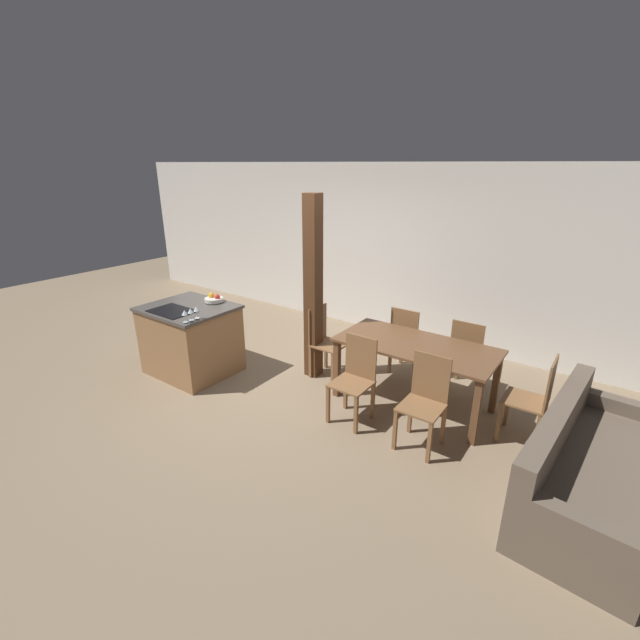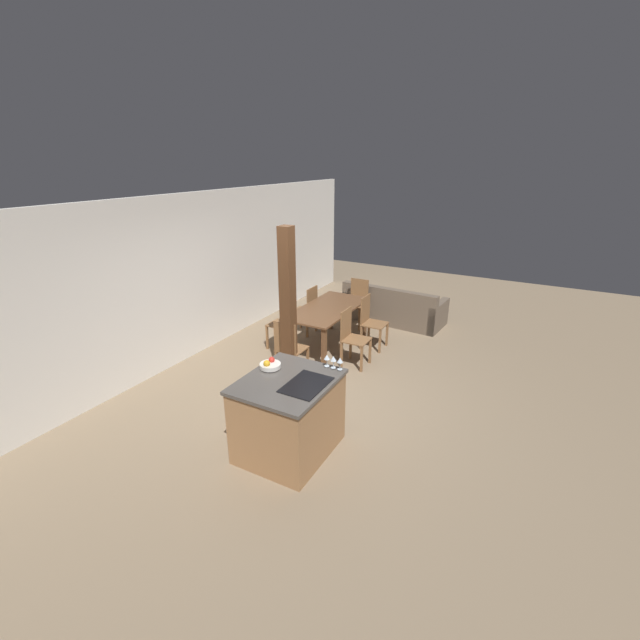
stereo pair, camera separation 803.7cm
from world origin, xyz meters
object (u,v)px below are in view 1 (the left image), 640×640
at_px(wine_glass_far, 196,309).
at_px(dining_chair_far_right, 468,355).
at_px(couch, 590,473).
at_px(wine_glass_middle, 191,311).
at_px(dining_chair_near_left, 355,378).
at_px(dining_chair_foot_end, 534,399).
at_px(wine_glass_near, 185,313).
at_px(dining_table, 416,353).
at_px(dining_chair_near_right, 425,400).
at_px(dining_chair_head_end, 325,340).
at_px(dining_chair_far_left, 407,340).
at_px(fruit_bowl, 214,299).
at_px(timber_post, 313,290).
at_px(kitchen_island, 191,339).

bearing_deg(wine_glass_far, dining_chair_far_right, 34.35).
bearing_deg(couch, wine_glass_middle, 104.22).
distance_m(dining_chair_near_left, dining_chair_foot_end, 1.79).
relative_size(wine_glass_near, wine_glass_middle, 1.00).
bearing_deg(dining_table, wine_glass_near, -149.43).
xyz_separation_m(dining_chair_near_right, dining_chair_head_end, (-1.67, 0.66, 0.00)).
bearing_deg(wine_glass_near, dining_chair_far_left, 46.69).
height_order(dining_chair_near_right, dining_chair_far_left, same).
xyz_separation_m(wine_glass_near, couch, (4.14, 0.78, -0.78)).
bearing_deg(wine_glass_far, dining_chair_head_end, 49.04).
relative_size(fruit_bowl, dining_chair_near_left, 0.26).
height_order(dining_chair_far_left, dining_chair_far_right, same).
bearing_deg(wine_glass_far, dining_chair_near_left, 15.69).
xyz_separation_m(dining_chair_far_right, timber_post, (-1.79, -0.73, 0.69)).
relative_size(wine_glass_middle, dining_chair_foot_end, 0.16).
height_order(wine_glass_far, dining_table, wine_glass_far).
bearing_deg(dining_table, dining_chair_near_right, -58.58).
bearing_deg(fruit_bowl, timber_post, 23.60).
bearing_deg(dining_table, dining_chair_far_right, 58.58).
distance_m(wine_glass_far, couch, 4.25).
xyz_separation_m(wine_glass_near, timber_post, (0.91, 1.28, 0.13)).
relative_size(dining_chair_head_end, couch, 0.45).
xyz_separation_m(kitchen_island, timber_post, (1.39, 0.88, 0.71)).
height_order(wine_glass_middle, dining_table, wine_glass_middle).
height_order(wine_glass_near, dining_chair_near_left, wine_glass_near).
bearing_deg(dining_chair_near_left, dining_chair_near_right, 0.00).
height_order(wine_glass_near, dining_chair_far_left, wine_glass_near).
distance_m(fruit_bowl, dining_chair_head_end, 1.59).
relative_size(wine_glass_middle, dining_chair_near_right, 0.16).
distance_m(wine_glass_far, dining_chair_near_left, 2.05).
bearing_deg(wine_glass_near, dining_chair_foot_end, 20.85).
bearing_deg(timber_post, dining_table, 3.23).
xyz_separation_m(wine_glass_middle, dining_table, (2.30, 1.27, -0.39)).
distance_m(kitchen_island, dining_table, 2.94).
distance_m(wine_glass_middle, dining_chair_far_left, 2.76).
bearing_deg(dining_chair_near_left, dining_chair_foot_end, 21.48).
bearing_deg(couch, dining_table, 77.21).
relative_size(dining_chair_near_left, dining_chair_foot_end, 1.00).
bearing_deg(wine_glass_middle, dining_chair_far_left, 45.47).
height_order(wine_glass_near, timber_post, timber_post).
bearing_deg(dining_chair_near_left, fruit_bowl, 179.23).
bearing_deg(dining_chair_head_end, dining_chair_near_right, -111.48).
xyz_separation_m(kitchen_island, dining_table, (2.78, 0.95, 0.19)).
height_order(fruit_bowl, dining_chair_far_left, fruit_bowl).
bearing_deg(fruit_bowl, dining_chair_near_left, -0.77).
height_order(fruit_bowl, dining_table, fruit_bowl).
height_order(dining_chair_near_left, dining_chair_near_right, same).
relative_size(fruit_bowl, dining_chair_far_right, 0.26).
height_order(dining_chair_head_end, timber_post, timber_post).
xyz_separation_m(dining_table, dining_chair_near_right, (0.40, -0.66, -0.16)).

